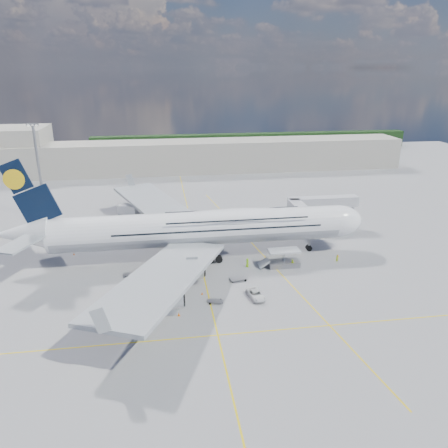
{
  "coord_description": "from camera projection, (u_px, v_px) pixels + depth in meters",
  "views": [
    {
      "loc": [
        -7.71,
        -77.51,
        39.21
      ],
      "look_at": [
        5.2,
        8.0,
        8.18
      ],
      "focal_mm": 35.0,
      "sensor_mm": 36.0,
      "label": 1
    }
  ],
  "objects": [
    {
      "name": "crew_loader",
      "position": [
        292.0,
        264.0,
        90.34
      ],
      "size": [
        1.08,
        1.12,
        1.82
      ],
      "primitive_type": "imported",
      "rotation": [
        0.0,
        0.0,
        -0.92
      ],
      "color": "#C5E518",
      "rests_on": "ground"
    },
    {
      "name": "terminal",
      "position": [
        178.0,
        157.0,
        172.86
      ],
      "size": [
        180.0,
        16.0,
        12.0
      ],
      "primitive_type": "cube",
      "color": "#B2AD9E",
      "rests_on": "ground"
    },
    {
      "name": "cone_nose",
      "position": [
        338.0,
        255.0,
        95.98
      ],
      "size": [
        0.44,
        0.44,
        0.56
      ],
      "color": "orange",
      "rests_on": "ground"
    },
    {
      "name": "baggage_tug",
      "position": [
        169.0,
        309.0,
        73.5
      ],
      "size": [
        3.11,
        1.74,
        1.85
      ],
      "rotation": [
        0.0,
        0.0,
        -0.13
      ],
      "color": "white",
      "rests_on": "ground"
    },
    {
      "name": "cone_wing_right_outer",
      "position": [
        179.0,
        314.0,
        73.05
      ],
      "size": [
        0.47,
        0.47,
        0.6
      ],
      "color": "orange",
      "rests_on": "ground"
    },
    {
      "name": "dolly_row_a",
      "position": [
        119.0,
        305.0,
        75.92
      ],
      "size": [
        3.5,
        2.48,
        0.46
      ],
      "rotation": [
        0.0,
        0.0,
        0.27
      ],
      "color": "gray",
      "rests_on": "ground"
    },
    {
      "name": "dolly_nose_far",
      "position": [
        238.0,
        279.0,
        85.25
      ],
      "size": [
        3.41,
        2.16,
        0.47
      ],
      "rotation": [
        0.0,
        0.0,
        0.15
      ],
      "color": "gray",
      "rests_on": "ground"
    },
    {
      "name": "light_mast",
      "position": [
        39.0,
        169.0,
        118.27
      ],
      "size": [
        3.0,
        0.7,
        25.5
      ],
      "color": "gray",
      "rests_on": "ground"
    },
    {
      "name": "service_van",
      "position": [
        256.0,
        295.0,
        78.54
      ],
      "size": [
        3.12,
        5.4,
        1.42
      ],
      "primitive_type": "imported",
      "rotation": [
        0.0,
        0.0,
        0.16
      ],
      "color": "silver",
      "rests_on": "ground"
    },
    {
      "name": "crew_nose",
      "position": [
        337.0,
        259.0,
        93.02
      ],
      "size": [
        0.61,
        0.44,
        1.57
      ],
      "primitive_type": "imported",
      "rotation": [
        0.0,
        0.0,
        0.12
      ],
      "color": "#D2F119",
      "rests_on": "ground"
    },
    {
      "name": "cone_wing_right_inner",
      "position": [
        202.0,
        293.0,
        79.96
      ],
      "size": [
        0.38,
        0.38,
        0.48
      ],
      "color": "orange",
      "rests_on": "ground"
    },
    {
      "name": "dolly_row_c",
      "position": [
        186.0,
        273.0,
        86.06
      ],
      "size": [
        3.21,
        2.15,
        1.86
      ],
      "rotation": [
        0.0,
        0.0,
        0.21
      ],
      "color": "gray",
      "rests_on": "ground"
    },
    {
      "name": "crew_van",
      "position": [
        247.0,
        263.0,
        90.82
      ],
      "size": [
        0.81,
        1.05,
        1.91
      ],
      "primitive_type": "imported",
      "rotation": [
        0.0,
        0.0,
        1.81
      ],
      "color": "#92E217",
      "rests_on": "ground"
    },
    {
      "name": "cone_tail",
      "position": [
        74.0,
        254.0,
        96.87
      ],
      "size": [
        0.41,
        0.41,
        0.52
      ],
      "color": "orange",
      "rests_on": "ground"
    },
    {
      "name": "crew_tug",
      "position": [
        160.0,
        297.0,
        77.27
      ],
      "size": [
        1.25,
        0.9,
        1.75
      ],
      "primitive_type": "imported",
      "rotation": [
        0.0,
        0.0,
        0.24
      ],
      "color": "#9FF319",
      "rests_on": "ground"
    },
    {
      "name": "crew_wing",
      "position": [
        168.0,
        282.0,
        82.99
      ],
      "size": [
        0.47,
        0.94,
        1.54
      ],
      "primitive_type": "imported",
      "rotation": [
        0.0,
        0.0,
        1.67
      ],
      "color": "#A1F219",
      "rests_on": "ground"
    },
    {
      "name": "catering_truck_inner",
      "position": [
        175.0,
        227.0,
        108.57
      ],
      "size": [
        7.55,
        5.35,
        4.15
      ],
      "rotation": [
        0.0,
        0.0,
        0.48
      ],
      "color": "gray",
      "rests_on": "ground"
    },
    {
      "name": "dolly_row_b",
      "position": [
        118.0,
        307.0,
        74.04
      ],
      "size": [
        2.88,
        1.55,
        1.81
      ],
      "rotation": [
        0.0,
        0.0,
        0.01
      ],
      "color": "gray",
      "rests_on": "ground"
    },
    {
      "name": "cargo_loader",
      "position": [
        283.0,
        261.0,
        91.1
      ],
      "size": [
        8.53,
        3.2,
        3.67
      ],
      "color": "silver",
      "rests_on": "ground"
    },
    {
      "name": "taxi_line_cross",
      "position": [
        218.0,
        335.0,
        67.85
      ],
      "size": [
        120.0,
        0.25,
        0.01
      ],
      "primitive_type": "cube",
      "color": "yellow",
      "rests_on": "ground"
    },
    {
      "name": "tree_line",
      "position": [
        253.0,
        141.0,
        221.04
      ],
      "size": [
        160.0,
        6.0,
        8.0
      ],
      "primitive_type": "cube",
      "color": "#193814",
      "rests_on": "ground"
    },
    {
      "name": "airliner",
      "position": [
        200.0,
        228.0,
        93.49
      ],
      "size": [
        77.26,
        79.15,
        23.71
      ],
      "color": "white",
      "rests_on": "ground"
    },
    {
      "name": "jet_bridge",
      "position": [
        314.0,
        207.0,
        107.83
      ],
      "size": [
        18.8,
        12.1,
        8.5
      ],
      "color": "#B7B7BC",
      "rests_on": "ground"
    },
    {
      "name": "catering_truck_outer",
      "position": [
        132.0,
        213.0,
        118.01
      ],
      "size": [
        8.17,
        5.87,
        4.5
      ],
      "rotation": [
        0.0,
        0.0,
        -0.5
      ],
      "color": "gray",
      "rests_on": "ground"
    },
    {
      "name": "dolly_nose_near",
      "position": [
        215.0,
        301.0,
        77.13
      ],
      "size": [
        2.92,
        2.26,
        0.38
      ],
      "rotation": [
        0.0,
        0.0,
        -0.39
      ],
      "color": "gray",
      "rests_on": "ground"
    },
    {
      "name": "dolly_back",
      "position": [
        131.0,
        274.0,
        87.17
      ],
      "size": [
        3.0,
        1.88,
        0.41
      ],
      "rotation": [
        0.0,
        0.0,
        0.14
      ],
      "color": "gray",
      "rests_on": "ground"
    },
    {
      "name": "taxi_line_diag",
      "position": [
        261.0,
        253.0,
        97.74
      ],
      "size": [
        14.16,
        99.06,
        0.01
      ],
      "primitive_type": "cube",
      "rotation": [
        0.0,
        0.0,
        0.14
      ],
      "color": "yellow",
      "rests_on": "ground"
    },
    {
      "name": "cone_wing_left_outer",
      "position": [
        134.0,
        218.0,
        120.13
      ],
      "size": [
        0.44,
        0.44,
        0.56
      ],
      "color": "orange",
      "rests_on": "ground"
    },
    {
      "name": "taxi_line_main",
      "position": [
        204.0,
        278.0,
        86.47
      ],
      "size": [
        0.25,
        220.0,
        0.01
      ],
      "primitive_type": "cube",
      "color": "yellow",
      "rests_on": "ground"
    },
    {
      "name": "cone_wing_left_inner",
      "position": [
        193.0,
        237.0,
        106.54
      ],
      "size": [
        0.44,
        0.44,
        0.56
      ],
      "color": "orange",
      "rests_on": "ground"
    },
    {
      "name": "ground",
      "position": [
        204.0,
        278.0,
        86.47
      ],
      "size": [
        300.0,
        300.0,
        0.0
      ],
      "primitive_type": "plane",
      "color": "gray",
      "rests_on": "ground"
    }
  ]
}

